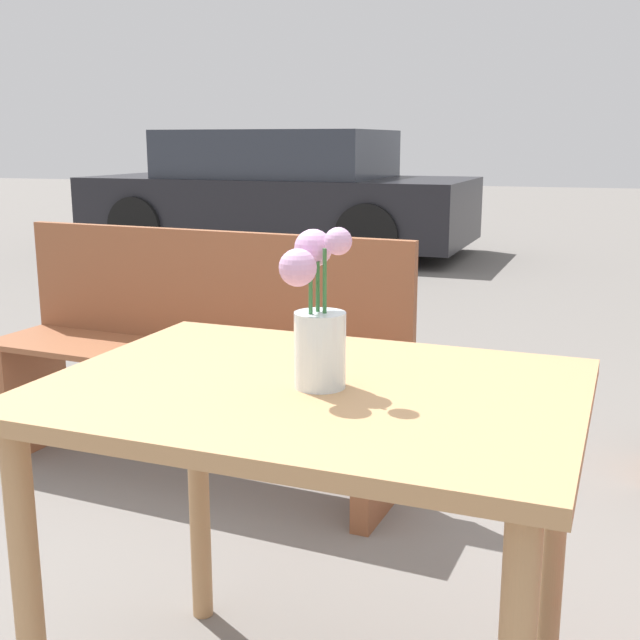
{
  "coord_description": "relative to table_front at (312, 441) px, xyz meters",
  "views": [
    {
      "loc": [
        0.42,
        -1.3,
        1.15
      ],
      "look_at": [
        0.02,
        -0.02,
        0.85
      ],
      "focal_mm": 45.0,
      "sensor_mm": 36.0,
      "label": 1
    }
  ],
  "objects": [
    {
      "name": "bench_near",
      "position": [
        -0.79,
        1.13,
        -0.16
      ],
      "size": [
        1.54,
        0.52,
        0.85
      ],
      "color": "brown",
      "rests_on": "ground_plane"
    },
    {
      "name": "parked_car",
      "position": [
        -2.54,
        6.68,
        -0.02
      ],
      "size": [
        4.06,
        1.96,
        1.26
      ],
      "color": "black",
      "rests_on": "ground_plane"
    },
    {
      "name": "flower_vase",
      "position": [
        0.02,
        -0.02,
        0.22
      ],
      "size": [
        0.12,
        0.13,
        0.28
      ],
      "color": "silver",
      "rests_on": "table_front"
    },
    {
      "name": "table_front",
      "position": [
        0.0,
        0.0,
        0.0
      ],
      "size": [
        0.99,
        0.77,
        0.73
      ],
      "color": "tan",
      "rests_on": "ground_plane"
    }
  ]
}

